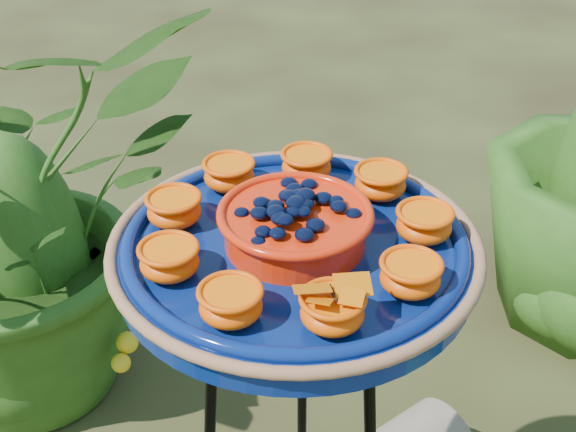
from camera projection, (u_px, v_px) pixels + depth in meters
The scene contains 2 objects.
feeder_dish at pixel (295, 244), 0.94m from camera, with size 0.52×0.52×0.10m.
shrub_back_left at pixel (14, 212), 1.75m from camera, with size 0.84×0.72×0.93m, color #274E14.
Camera 1 is at (-0.26, -0.87, 1.42)m, focal length 50.00 mm.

